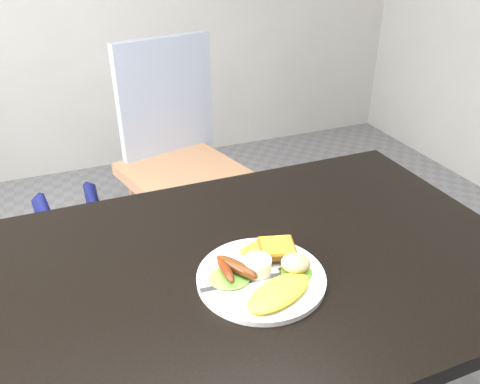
{
  "coord_description": "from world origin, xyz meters",
  "views": [
    {
      "loc": [
        -0.37,
        -0.77,
        1.4
      ],
      "look_at": [
        -0.04,
        0.05,
        0.9
      ],
      "focal_mm": 35.0,
      "sensor_mm": 36.0,
      "label": 1
    }
  ],
  "objects_px": {
    "person": "(107,154)",
    "plate": "(261,277)",
    "dining_table": "(263,264)",
    "dining_chair": "(182,173)"
  },
  "relations": [
    {
      "from": "person",
      "to": "plate",
      "type": "height_order",
      "value": "person"
    },
    {
      "from": "plate",
      "to": "dining_table",
      "type": "bearing_deg",
      "value": 61.57
    },
    {
      "from": "dining_table",
      "to": "plate",
      "type": "distance_m",
      "value": 0.08
    },
    {
      "from": "dining_table",
      "to": "person",
      "type": "relative_size",
      "value": 0.86
    },
    {
      "from": "dining_chair",
      "to": "plate",
      "type": "xyz_separation_m",
      "value": [
        -0.12,
        -1.12,
        0.31
      ]
    },
    {
      "from": "person",
      "to": "plate",
      "type": "xyz_separation_m",
      "value": [
        0.2,
        -0.9,
        0.06
      ]
    },
    {
      "from": "dining_chair",
      "to": "plate",
      "type": "distance_m",
      "value": 1.17
    },
    {
      "from": "dining_table",
      "to": "dining_chair",
      "type": "distance_m",
      "value": 1.09
    },
    {
      "from": "dining_chair",
      "to": "person",
      "type": "distance_m",
      "value": 0.46
    },
    {
      "from": "dining_table",
      "to": "plate",
      "type": "height_order",
      "value": "plate"
    }
  ]
}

